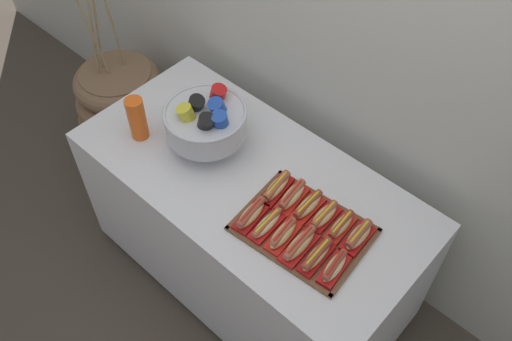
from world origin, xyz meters
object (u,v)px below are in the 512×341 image
(hot_dog_0, at_px, (251,214))
(hot_dog_4, at_px, (317,256))
(hot_dog_3, at_px, (300,245))
(hot_dog_7, at_px, (292,197))
(hot_dog_8, at_px, (308,206))
(cup_stack, at_px, (137,118))
(buffet_table, at_px, (250,228))
(hot_dog_10, at_px, (341,226))
(hot_dog_5, at_px, (334,267))
(hot_dog_9, at_px, (324,216))
(hot_dog_2, at_px, (283,235))
(floor_vase, at_px, (126,117))
(serving_tray, at_px, (303,230))
(hot_dog_1, at_px, (267,225))
(punch_bowl, at_px, (206,121))
(hot_dog_11, at_px, (358,236))
(hot_dog_6, at_px, (276,188))

(hot_dog_0, relative_size, hot_dog_4, 1.00)
(hot_dog_3, height_order, hot_dog_7, same)
(hot_dog_0, bearing_deg, hot_dog_8, 52.62)
(hot_dog_8, xyz_separation_m, cup_stack, (-0.80, -0.17, 0.07))
(buffet_table, bearing_deg, hot_dog_8, 4.35)
(hot_dog_10, relative_size, cup_stack, 0.77)
(hot_dog_5, bearing_deg, hot_dog_0, -175.11)
(hot_dog_3, height_order, hot_dog_9, hot_dog_3)
(hot_dog_2, bearing_deg, floor_vase, 168.80)
(floor_vase, relative_size, hot_dog_10, 7.46)
(serving_tray, distance_m, hot_dog_1, 0.14)
(hot_dog_8, distance_m, hot_dog_10, 0.15)
(hot_dog_0, distance_m, punch_bowl, 0.45)
(hot_dog_10, distance_m, hot_dog_11, 0.08)
(floor_vase, relative_size, serving_tray, 2.33)
(hot_dog_0, distance_m, hot_dog_10, 0.34)
(buffet_table, distance_m, hot_dog_2, 0.53)
(hot_dog_2, xyz_separation_m, hot_dog_6, (-0.16, 0.15, -0.00))
(hot_dog_0, distance_m, hot_dog_4, 0.30)
(hot_dog_1, bearing_deg, hot_dog_2, 4.89)
(hot_dog_9, xyz_separation_m, cup_stack, (-0.87, -0.18, 0.07))
(hot_dog_7, height_order, hot_dog_11, hot_dog_7)
(hot_dog_4, relative_size, hot_dog_10, 1.09)
(hot_dog_1, distance_m, hot_dog_6, 0.18)
(floor_vase, bearing_deg, hot_dog_11, -3.37)
(hot_dog_9, height_order, cup_stack, cup_stack)
(hot_dog_0, xyz_separation_m, hot_dog_7, (0.06, 0.17, 0.00))
(floor_vase, bearing_deg, serving_tray, -7.66)
(hot_dog_4, height_order, punch_bowl, punch_bowl)
(hot_dog_0, xyz_separation_m, hot_dog_11, (0.36, 0.20, 0.00))
(serving_tray, distance_m, hot_dog_0, 0.21)
(hot_dog_5, xyz_separation_m, hot_dog_8, (-0.24, 0.15, 0.00))
(hot_dog_5, bearing_deg, hot_dog_11, 94.89)
(hot_dog_9, bearing_deg, hot_dog_8, -175.11)
(buffet_table, relative_size, hot_dog_4, 8.81)
(hot_dog_8, xyz_separation_m, hot_dog_9, (0.07, 0.01, -0.00))
(buffet_table, height_order, hot_dog_6, hot_dog_6)
(hot_dog_4, relative_size, hot_dog_9, 1.10)
(hot_dog_1, bearing_deg, hot_dog_6, 119.34)
(hot_dog_0, height_order, hot_dog_4, hot_dog_0)
(floor_vase, bearing_deg, hot_dog_5, -9.04)
(hot_dog_0, xyz_separation_m, cup_stack, (-0.66, 0.00, 0.07))
(hot_dog_2, bearing_deg, hot_dog_1, -175.11)
(serving_tray, bearing_deg, hot_dog_8, 119.34)
(hot_dog_1, xyz_separation_m, hot_dog_3, (0.15, 0.01, 0.00))
(hot_dog_3, height_order, hot_dog_5, hot_dog_3)
(hot_dog_2, xyz_separation_m, hot_dog_11, (0.21, 0.18, 0.00))
(punch_bowl, bearing_deg, hot_dog_1, -18.60)
(hot_dog_7, relative_size, cup_stack, 0.87)
(hot_dog_11, bearing_deg, hot_dog_4, -109.55)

